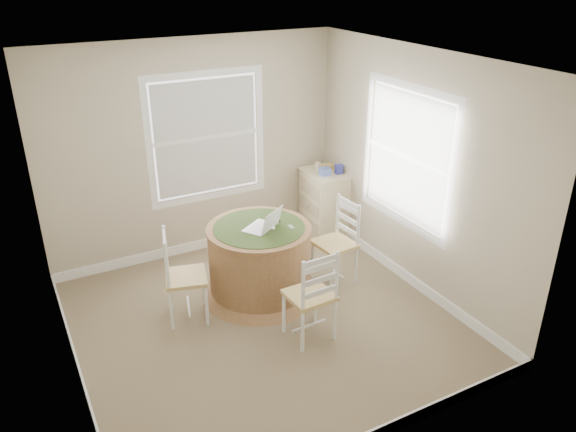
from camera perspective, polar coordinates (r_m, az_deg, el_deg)
room at (r=5.38m, az=-1.92°, el=2.06°), size 3.64×3.64×2.64m
round_table at (r=6.06m, az=-2.90°, el=-4.25°), size 1.29×1.29×0.80m
chair_left at (r=5.73m, az=-10.32°, el=-6.09°), size 0.50×0.51×0.95m
chair_near at (r=5.36m, az=2.21°, el=-7.99°), size 0.44×0.42×0.95m
chair_right at (r=6.28m, az=4.75°, el=-2.80°), size 0.43×0.45×0.95m
laptop at (r=5.85m, az=-2.56°, el=-0.99°), size 0.46×0.45×0.24m
mouse at (r=5.87m, az=-1.66°, el=-1.17°), size 0.07×0.10×0.03m
phone at (r=5.89m, az=0.31°, el=-1.14°), size 0.05×0.09×0.02m
keys at (r=6.01m, az=-1.12°, el=-0.56°), size 0.06×0.05×0.02m
corner_chest at (r=7.41m, az=3.70°, el=1.37°), size 0.53×0.67×0.86m
tissue_box at (r=7.11m, az=3.77°, el=4.52°), size 0.13×0.13×0.10m
box_yellow at (r=7.34m, az=4.03°, el=5.02°), size 0.15×0.11×0.06m
box_blue at (r=7.18m, az=5.35°, el=4.75°), size 0.08×0.08×0.12m
cup_cream at (r=7.35m, az=2.91°, el=5.19°), size 0.07×0.07×0.09m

